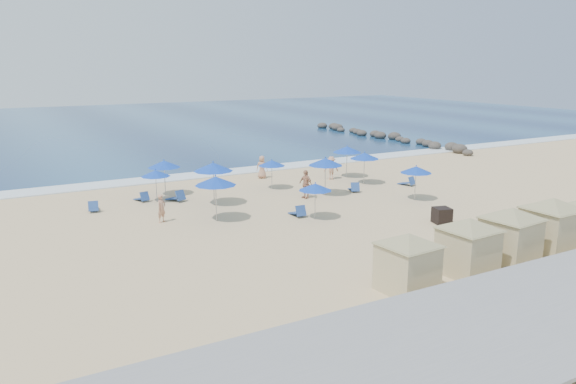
# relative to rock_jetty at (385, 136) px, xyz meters

# --- Properties ---
(ground) EXTENTS (160.00, 160.00, 0.00)m
(ground) POSITION_rel_rock_jetty_xyz_m (-24.01, -24.90, -0.36)
(ground) COLOR #CFB283
(ground) RESTS_ON ground
(ocean) EXTENTS (160.00, 80.00, 0.06)m
(ocean) POSITION_rel_rock_jetty_xyz_m (-24.01, 30.10, -0.33)
(ocean) COLOR navy
(ocean) RESTS_ON ground
(surf_line) EXTENTS (160.00, 2.50, 0.08)m
(surf_line) POSITION_rel_rock_jetty_xyz_m (-24.01, -9.40, -0.32)
(surf_line) COLOR white
(surf_line) RESTS_ON ground
(seawall) EXTENTS (160.00, 6.10, 1.22)m
(seawall) POSITION_rel_rock_jetty_xyz_m (-24.01, -38.40, 0.29)
(seawall) COLOR gray
(seawall) RESTS_ON ground
(rock_jetty) EXTENTS (2.56, 26.66, 0.96)m
(rock_jetty) POSITION_rel_rock_jetty_xyz_m (0.00, 0.00, 0.00)
(rock_jetty) COLOR #2F2A27
(rock_jetty) RESTS_ON ground
(trash_bin) EXTENTS (1.06, 1.06, 0.87)m
(trash_bin) POSITION_rel_rock_jetty_xyz_m (-19.37, -28.50, 0.07)
(trash_bin) COLOR black
(trash_bin) RESTS_ON ground
(cabana_0) EXTENTS (4.06, 4.06, 2.55)m
(cabana_0) POSITION_rel_rock_jetty_xyz_m (-27.34, -34.71, 1.10)
(cabana_0) COLOR tan
(cabana_0) RESTS_ON ground
(cabana_1) EXTENTS (4.22, 4.22, 2.65)m
(cabana_1) POSITION_rel_rock_jetty_xyz_m (-23.97, -34.57, 1.16)
(cabana_1) COLOR tan
(cabana_1) RESTS_ON ground
(cabana_2) EXTENTS (4.35, 4.35, 2.74)m
(cabana_2) POSITION_rel_rock_jetty_xyz_m (-21.32, -34.51, 1.21)
(cabana_2) COLOR tan
(cabana_2) RESTS_ON ground
(cabana_3) EXTENTS (4.55, 4.55, 2.86)m
(cabana_3) POSITION_rel_rock_jetty_xyz_m (-18.59, -34.51, 1.27)
(cabana_3) COLOR tan
(cabana_3) RESTS_ON ground
(umbrella_0) EXTENTS (1.84, 1.84, 2.09)m
(umbrella_0) POSITION_rel_rock_jetty_xyz_m (-31.43, -15.96, 1.45)
(umbrella_0) COLOR #A5A8AD
(umbrella_0) RESTS_ON ground
(umbrella_1) EXTENTS (2.28, 2.28, 2.60)m
(umbrella_1) POSITION_rel_rock_jetty_xyz_m (-29.86, -21.92, 1.89)
(umbrella_1) COLOR #A5A8AD
(umbrella_1) RESTS_ON ground
(umbrella_2) EXTENTS (2.13, 2.13, 2.42)m
(umbrella_2) POSITION_rel_rock_jetty_xyz_m (-30.44, -14.59, 1.74)
(umbrella_2) COLOR #A5A8AD
(umbrella_2) RESTS_ON ground
(umbrella_3) EXTENTS (2.41, 2.41, 2.74)m
(umbrella_3) POSITION_rel_rock_jetty_xyz_m (-28.61, -18.56, 2.02)
(umbrella_3) COLOR #A5A8AD
(umbrella_3) RESTS_ON ground
(umbrella_4) EXTENTS (1.86, 1.86, 2.12)m
(umbrella_4) POSITION_rel_rock_jetty_xyz_m (-24.92, -24.34, 1.47)
(umbrella_4) COLOR #A5A8AD
(umbrella_4) RESTS_ON ground
(umbrella_5) EXTENTS (1.85, 1.85, 2.10)m
(umbrella_5) POSITION_rel_rock_jetty_xyz_m (-23.40, -16.35, 1.46)
(umbrella_5) COLOR #A5A8AD
(umbrella_5) RESTS_ON ground
(umbrella_6) EXTENTS (2.27, 2.27, 2.58)m
(umbrella_6) POSITION_rel_rock_jetty_xyz_m (-21.23, -19.76, 1.88)
(umbrella_6) COLOR #A5A8AD
(umbrella_6) RESTS_ON ground
(umbrella_7) EXTENTS (2.18, 2.18, 2.48)m
(umbrella_7) POSITION_rel_rock_jetty_xyz_m (-16.53, -15.60, 1.79)
(umbrella_7) COLOR #A5A8AD
(umbrella_7) RESTS_ON ground
(umbrella_8) EXTENTS (2.08, 2.08, 2.37)m
(umbrella_8) POSITION_rel_rock_jetty_xyz_m (-16.85, -18.20, 1.69)
(umbrella_8) COLOR #A5A8AD
(umbrella_8) RESTS_ON ground
(umbrella_9) EXTENTS (2.00, 2.00, 2.27)m
(umbrella_9) POSITION_rel_rock_jetty_xyz_m (-16.99, -23.73, 1.61)
(umbrella_9) COLOR #A5A8AD
(umbrella_9) RESTS_ON ground
(beach_chair_0) EXTENTS (0.80, 1.35, 0.70)m
(beach_chair_0) POSITION_rel_rock_jetty_xyz_m (-35.41, -16.49, -0.12)
(beach_chair_0) COLOR navy
(beach_chair_0) RESTS_ON ground
(beach_chair_1) EXTENTS (0.79, 1.31, 0.67)m
(beach_chair_1) POSITION_rel_rock_jetty_xyz_m (-32.23, -15.47, -0.13)
(beach_chair_1) COLOR navy
(beach_chair_1) RESTS_ON ground
(beach_chair_2) EXTENTS (1.05, 1.51, 0.76)m
(beach_chair_2) POSITION_rel_rock_jetty_xyz_m (-30.31, -16.52, -0.10)
(beach_chair_2) COLOR navy
(beach_chair_2) RESTS_ON ground
(beach_chair_3) EXTENTS (0.68, 1.34, 0.72)m
(beach_chair_3) POSITION_rel_rock_jetty_xyz_m (-25.47, -23.42, -0.11)
(beach_chair_3) COLOR navy
(beach_chair_3) RESTS_ON ground
(beach_chair_4) EXTENTS (1.06, 1.41, 0.71)m
(beach_chair_4) POSITION_rel_rock_jetty_xyz_m (-18.96, -19.90, -0.12)
(beach_chair_4) COLOR navy
(beach_chair_4) RESTS_ON ground
(beach_chair_5) EXTENTS (0.80, 1.34, 0.69)m
(beach_chair_5) POSITION_rel_rock_jetty_xyz_m (-14.44, -20.21, -0.12)
(beach_chair_5) COLOR navy
(beach_chair_5) RESTS_ON ground
(beachgoer_0) EXTENTS (0.68, 0.62, 1.57)m
(beachgoer_0) POSITION_rel_rock_jetty_xyz_m (-32.59, -20.74, 0.42)
(beachgoer_0) COLOR tan
(beachgoer_0) RESTS_ON ground
(beachgoer_1) EXTENTS (0.70, 1.16, 1.85)m
(beachgoer_1) POSITION_rel_rock_jetty_xyz_m (-22.79, -19.83, 0.56)
(beachgoer_1) COLOR tan
(beachgoer_1) RESTS_ON ground
(beachgoer_2) EXTENTS (1.28, 0.99, 1.74)m
(beachgoer_2) POSITION_rel_rock_jetty_xyz_m (-17.98, -15.65, 0.51)
(beachgoer_2) COLOR tan
(beachgoer_2) RESTS_ON ground
(beachgoer_3) EXTENTS (1.01, 0.92, 1.73)m
(beachgoer_3) POSITION_rel_rock_jetty_xyz_m (-22.32, -12.73, 0.50)
(beachgoer_3) COLOR tan
(beachgoer_3) RESTS_ON ground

